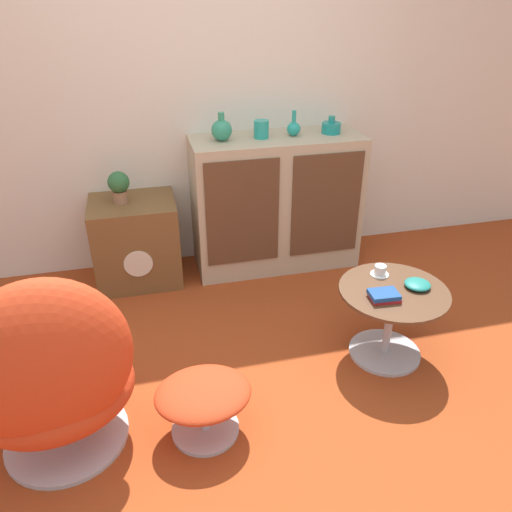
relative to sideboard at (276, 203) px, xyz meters
name	(u,v)px	position (x,y,z in m)	size (l,w,h in m)	color
ground_plane	(252,414)	(-0.52, -1.45, -0.48)	(12.00, 12.00, 0.00)	#9E3D19
wall_back	(191,79)	(-0.52, 0.26, 0.82)	(6.40, 0.06, 2.60)	silver
sideboard	(276,203)	(0.00, 0.00, 0.00)	(1.17, 0.46, 0.95)	tan
tv_console	(136,241)	(-1.00, -0.01, -0.18)	(0.56, 0.48, 0.59)	brown
egg_chair	(51,378)	(-1.38, -1.45, -0.05)	(0.78, 0.73, 0.93)	#B7B7BC
ottoman	(203,398)	(-0.76, -1.49, -0.27)	(0.44, 0.38, 0.28)	#B7B7BC
coffee_table	(390,314)	(0.32, -1.18, -0.20)	(0.58, 0.58, 0.43)	#B7B7BC
vase_leftmost	(222,130)	(-0.37, 0.00, 0.55)	(0.13, 0.13, 0.18)	#2D8E6B
vase_inner_left	(261,129)	(-0.11, 0.00, 0.53)	(0.10, 0.10, 0.12)	teal
vase_inner_right	(294,128)	(0.11, 0.00, 0.53)	(0.09, 0.09, 0.17)	teal
vase_rightmost	(331,127)	(0.38, 0.00, 0.52)	(0.13, 0.13, 0.12)	teal
potted_plant	(119,185)	(-1.06, -0.01, 0.23)	(0.14, 0.14, 0.21)	#996B4C
teacup	(380,271)	(0.31, -1.02, -0.02)	(0.10, 0.10, 0.06)	white
book_stack	(384,296)	(0.22, -1.25, -0.02)	(0.16, 0.12, 0.04)	red
bowl	(417,284)	(0.45, -1.19, -0.03)	(0.14, 0.14, 0.04)	#1E7A70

